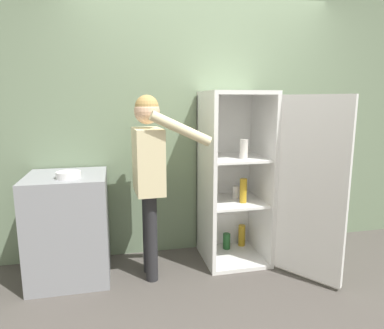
# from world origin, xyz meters

# --- Properties ---
(ground_plane) EXTENTS (12.00, 12.00, 0.00)m
(ground_plane) POSITION_xyz_m (0.00, 0.00, 0.00)
(ground_plane) COLOR #4C4742
(wall_back) EXTENTS (7.00, 0.06, 2.55)m
(wall_back) POSITION_xyz_m (0.00, 0.98, 1.27)
(wall_back) COLOR gray
(wall_back) RESTS_ON ground_plane
(refrigerator) EXTENTS (0.96, 1.09, 1.60)m
(refrigerator) POSITION_xyz_m (0.32, 0.56, 0.79)
(refrigerator) COLOR white
(refrigerator) RESTS_ON ground_plane
(person) EXTENTS (0.61, 0.53, 1.57)m
(person) POSITION_xyz_m (-0.60, 0.47, 1.00)
(person) COLOR #262628
(person) RESTS_ON ground_plane
(counter) EXTENTS (0.65, 0.64, 0.91)m
(counter) POSITION_xyz_m (-1.28, 0.61, 0.45)
(counter) COLOR gray
(counter) RESTS_ON ground_plane
(bowl) EXTENTS (0.19, 0.19, 0.05)m
(bowl) POSITION_xyz_m (-1.24, 0.49, 0.94)
(bowl) COLOR white
(bowl) RESTS_ON counter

